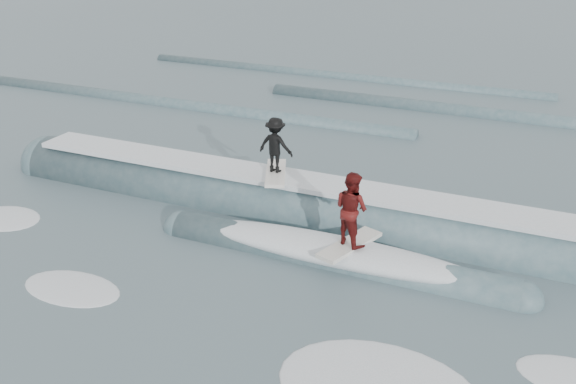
% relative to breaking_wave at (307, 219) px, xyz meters
% --- Properties ---
extents(ground, '(160.00, 160.00, 0.00)m').
position_rel_breaking_wave_xyz_m(ground, '(-0.30, -5.59, -0.05)').
color(ground, '#3E555B').
rests_on(ground, ground).
extents(breaking_wave, '(20.74, 3.82, 2.07)m').
position_rel_breaking_wave_xyz_m(breaking_wave, '(0.00, 0.00, 0.00)').
color(breaking_wave, '#37535D').
rests_on(breaking_wave, ground).
extents(surfer_black, '(1.28, 2.06, 1.71)m').
position_rel_breaking_wave_xyz_m(surfer_black, '(-1.12, 0.36, 1.87)').
color(surfer_black, silver).
rests_on(surfer_black, ground).
extents(surfer_red, '(1.16, 2.07, 1.97)m').
position_rel_breaking_wave_xyz_m(surfer_red, '(1.90, -1.84, 1.41)').
color(surfer_red, silver).
rests_on(surfer_red, ground).
extents(whitewater, '(17.31, 8.39, 0.10)m').
position_rel_breaking_wave_xyz_m(whitewater, '(1.80, -6.59, -0.05)').
color(whitewater, white).
rests_on(whitewater, ground).
extents(far_swells, '(36.15, 8.65, 0.80)m').
position_rel_breaking_wave_xyz_m(far_swells, '(-2.60, 12.06, -0.05)').
color(far_swells, '#37535D').
rests_on(far_swells, ground).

